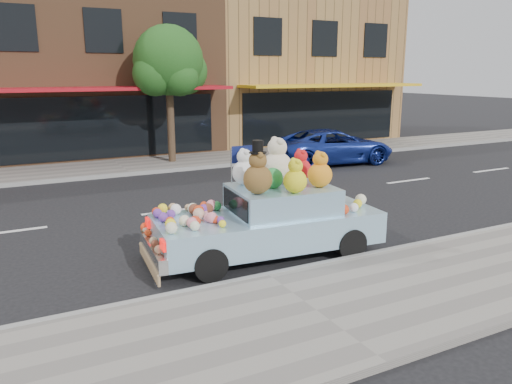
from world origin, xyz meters
TOP-DOWN VIEW (x-y plane):
  - ground at (0.00, 0.00)m, footprint 120.00×120.00m
  - near_sidewalk at (0.00, -6.50)m, footprint 60.00×3.00m
  - far_sidewalk at (0.00, 6.50)m, footprint 60.00×3.00m
  - near_kerb at (0.00, -5.00)m, footprint 60.00×0.12m
  - far_kerb at (0.00, 5.00)m, footprint 60.00×0.12m
  - storefront_mid at (0.00, 11.97)m, footprint 10.00×9.80m
  - storefront_right at (10.00, 11.97)m, footprint 10.00×9.80m
  - street_tree at (2.03, 6.55)m, footprint 3.00×2.70m
  - car_blue at (7.64, 3.81)m, footprint 5.02×2.69m
  - art_car at (0.62, -3.91)m, footprint 4.61×2.11m

SIDE VIEW (x-z plane):
  - ground at x=0.00m, z-range 0.00..0.00m
  - near_sidewalk at x=0.00m, z-range 0.00..0.12m
  - far_sidewalk at x=0.00m, z-range 0.00..0.12m
  - near_kerb at x=0.00m, z-range 0.00..0.13m
  - far_kerb at x=0.00m, z-range 0.00..0.13m
  - car_blue at x=7.64m, z-range 0.00..1.34m
  - art_car at x=0.62m, z-range -0.34..1.98m
  - storefront_mid at x=0.00m, z-range -0.01..7.29m
  - storefront_right at x=10.00m, z-range -0.01..7.29m
  - street_tree at x=2.03m, z-range 1.08..6.30m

